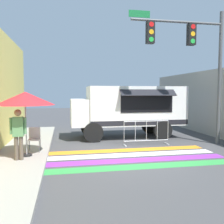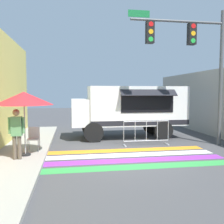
% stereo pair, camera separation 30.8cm
% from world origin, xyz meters
% --- Properties ---
extents(ground_plane, '(60.00, 60.00, 0.00)m').
position_xyz_m(ground_plane, '(0.00, 0.00, 0.00)').
color(ground_plane, '#424244').
extents(concrete_wall_right, '(0.20, 16.00, 3.56)m').
position_xyz_m(concrete_wall_right, '(5.36, 3.00, 1.78)').
color(concrete_wall_right, gray).
rests_on(concrete_wall_right, ground_plane).
extents(crosswalk_painted, '(6.40, 2.84, 0.01)m').
position_xyz_m(crosswalk_painted, '(0.00, 0.08, 0.00)').
color(crosswalk_painted, green).
rests_on(crosswalk_painted, ground_plane).
extents(food_truck, '(5.76, 2.49, 2.64)m').
position_xyz_m(food_truck, '(0.70, 4.03, 1.57)').
color(food_truck, white).
rests_on(food_truck, ground_plane).
extents(traffic_signal_pole, '(4.28, 0.29, 5.86)m').
position_xyz_m(traffic_signal_pole, '(2.95, 1.59, 4.13)').
color(traffic_signal_pole, '#515456').
rests_on(traffic_signal_pole, ground_plane).
extents(patio_umbrella, '(2.00, 2.00, 2.24)m').
position_xyz_m(patio_umbrella, '(-3.80, 0.53, 2.12)').
color(patio_umbrella, black).
rests_on(patio_umbrella, sidewalk_left).
extents(folding_chair, '(0.42, 0.42, 0.89)m').
position_xyz_m(folding_chair, '(-3.61, 1.24, 0.66)').
color(folding_chair, '#4C4C51').
rests_on(folding_chair, sidewalk_left).
extents(vendor_person, '(0.53, 0.22, 1.67)m').
position_xyz_m(vendor_person, '(-3.97, 0.03, 1.07)').
color(vendor_person, brown).
rests_on(vendor_person, sidewalk_left).
extents(barricade_front, '(2.07, 0.44, 1.09)m').
position_xyz_m(barricade_front, '(1.09, 2.04, 0.54)').
color(barricade_front, '#B7BABF').
rests_on(barricade_front, ground_plane).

